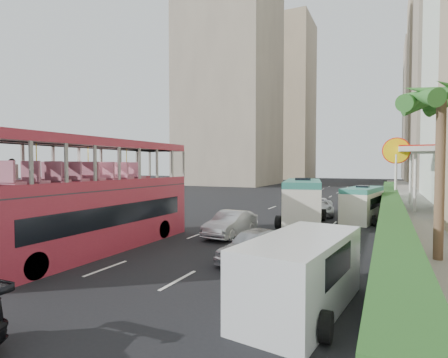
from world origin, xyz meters
The scene contains 18 objects.
ground_plane centered at (0.00, 0.00, 0.00)m, with size 200.00×200.00×0.00m, color black.
double_decker_bus centered at (-6.00, 0.00, 2.53)m, with size 2.50×11.00×5.06m, color #AE2B3D.
car_silver_lane_a centered at (-1.79, 5.50, 0.00)m, with size 1.45×4.17×1.37m, color silver.
car_silver_lane_b centered at (1.05, 1.36, 0.00)m, with size 1.55×3.86×1.31m, color silver.
van_asset centered at (1.11, 15.92, 0.00)m, with size 2.20×4.77×1.33m, color silver.
minibus_near centered at (0.97, 10.90, 1.46)m, with size 2.19×6.58×2.92m, color silver.
minibus_far centered at (4.42, 14.16, 1.18)m, with size 1.77×5.32×2.36m, color silver.
panel_van_near centered at (3.89, -2.59, 0.99)m, with size 1.97×4.93×1.97m, color silver.
panel_van_far centered at (3.87, 21.43, 0.91)m, with size 1.82×4.55×1.82m, color silver.
sidewalk centered at (9.00, 25.00, 0.09)m, with size 6.00×120.00×0.18m, color #99968C.
kerb_wall centered at (6.20, 14.00, 0.68)m, with size 0.30×44.00×1.00m, color silver.
hedge centered at (6.20, 14.00, 1.53)m, with size 1.10×44.00×0.70m, color #2D6626.
palm_tree centered at (7.80, 4.00, 3.38)m, with size 0.36×0.36×6.40m, color brown.
shell_station centered at (10.00, 23.00, 2.75)m, with size 6.50×8.00×5.50m, color silver.
tower_far_a centered at (17.00, 82.00, 22.00)m, with size 14.00×14.00×44.00m, color tan.
tower_far_b centered at (17.00, 104.00, 20.00)m, with size 14.00×14.00×40.00m, color gray.
tower_left_a centered at (-24.00, 55.00, 26.00)m, with size 18.00×18.00×52.00m, color gray.
tower_left_b centered at (-22.00, 90.00, 23.00)m, with size 16.00×16.00×46.00m, color tan.
Camera 1 is at (5.92, -11.89, 3.87)m, focal length 28.00 mm.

